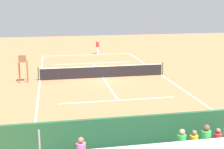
# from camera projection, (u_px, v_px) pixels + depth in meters

# --- Properties ---
(ground_plane) EXTENTS (60.00, 60.00, 0.00)m
(ground_plane) POSITION_uv_depth(u_px,v_px,m) (103.00, 78.00, 25.90)
(ground_plane) COLOR #CC7047
(court_line_markings) EXTENTS (10.10, 22.20, 0.01)m
(court_line_markings) POSITION_uv_depth(u_px,v_px,m) (103.00, 77.00, 25.93)
(court_line_markings) COLOR white
(court_line_markings) RESTS_ON ground
(tennis_net) EXTENTS (10.30, 0.10, 1.07)m
(tennis_net) POSITION_uv_depth(u_px,v_px,m) (103.00, 72.00, 25.78)
(tennis_net) COLOR black
(tennis_net) RESTS_ON ground
(backdrop_wall) EXTENTS (18.00, 0.16, 2.00)m
(backdrop_wall) POSITION_uv_depth(u_px,v_px,m) (161.00, 138.00, 12.30)
(backdrop_wall) COLOR #235633
(backdrop_wall) RESTS_ON ground
(umpire_chair) EXTENTS (0.67, 0.67, 2.14)m
(umpire_chair) POSITION_uv_depth(u_px,v_px,m) (23.00, 66.00, 24.15)
(umpire_chair) COLOR brown
(umpire_chair) RESTS_ON ground
(courtside_bench) EXTENTS (1.80, 0.40, 0.93)m
(courtside_bench) POSITION_uv_depth(u_px,v_px,m) (224.00, 135.00, 13.68)
(courtside_bench) COLOR #33383D
(courtside_bench) RESTS_ON ground
(equipment_bag) EXTENTS (0.90, 0.36, 0.36)m
(equipment_bag) POSITION_uv_depth(u_px,v_px,m) (191.00, 147.00, 13.35)
(equipment_bag) COLOR #334C8C
(equipment_bag) RESTS_ON ground
(tennis_player) EXTENTS (0.47, 0.56, 1.93)m
(tennis_player) POSITION_uv_depth(u_px,v_px,m) (98.00, 45.00, 36.58)
(tennis_player) COLOR white
(tennis_player) RESTS_ON ground
(tennis_racket) EXTENTS (0.56, 0.45, 0.03)m
(tennis_racket) POSITION_uv_depth(u_px,v_px,m) (94.00, 53.00, 37.38)
(tennis_racket) COLOR black
(tennis_racket) RESTS_ON ground
(tennis_ball_near) EXTENTS (0.07, 0.07, 0.07)m
(tennis_ball_near) POSITION_uv_depth(u_px,v_px,m) (112.00, 57.00, 34.97)
(tennis_ball_near) COLOR #CCDB33
(tennis_ball_near) RESTS_ON ground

